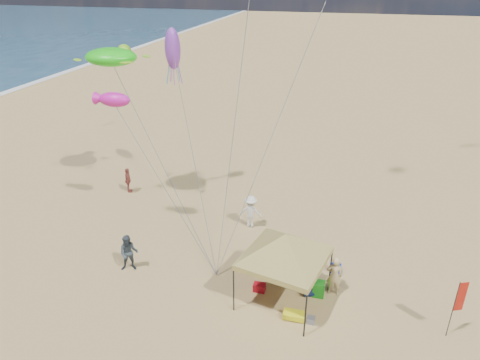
{
  "coord_description": "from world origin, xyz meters",
  "views": [
    {
      "loc": [
        4.99,
        -15.66,
        13.33
      ],
      "look_at": [
        0.0,
        3.0,
        4.0
      ],
      "focal_mm": 33.0,
      "sensor_mm": 36.0,
      "label": 1
    }
  ],
  "objects_px": {
    "cooler_blue": "(335,268)",
    "person_near_a": "(334,276)",
    "canopy_tent": "(286,237)",
    "person_near_c": "(251,212)",
    "cooler_red": "(259,287)",
    "feather_flag": "(459,300)",
    "person_near_b": "(129,253)",
    "chair_yellow": "(250,260)",
    "person_far_a": "(128,180)",
    "chair_green": "(319,289)",
    "beach_cart": "(294,315)"
  },
  "relations": [
    {
      "from": "cooler_red",
      "to": "feather_flag",
      "type": "bearing_deg",
      "value": -4.77
    },
    {
      "from": "chair_yellow",
      "to": "cooler_blue",
      "type": "bearing_deg",
      "value": 8.57
    },
    {
      "from": "beach_cart",
      "to": "cooler_blue",
      "type": "bearing_deg",
      "value": 68.71
    },
    {
      "from": "cooler_blue",
      "to": "person_far_a",
      "type": "xyz_separation_m",
      "value": [
        -13.71,
        5.09,
        0.65
      ]
    },
    {
      "from": "canopy_tent",
      "to": "cooler_red",
      "type": "bearing_deg",
      "value": 164.35
    },
    {
      "from": "feather_flag",
      "to": "chair_yellow",
      "type": "distance_m",
      "value": 9.29
    },
    {
      "from": "cooler_blue",
      "to": "person_near_c",
      "type": "distance_m",
      "value": 5.83
    },
    {
      "from": "chair_green",
      "to": "beach_cart",
      "type": "bearing_deg",
      "value": -115.14
    },
    {
      "from": "cooler_blue",
      "to": "person_near_c",
      "type": "height_order",
      "value": "person_near_c"
    },
    {
      "from": "feather_flag",
      "to": "chair_yellow",
      "type": "xyz_separation_m",
      "value": [
        -8.86,
        2.39,
        -1.46
      ]
    },
    {
      "from": "canopy_tent",
      "to": "person_near_b",
      "type": "relative_size",
      "value": 3.32
    },
    {
      "from": "canopy_tent",
      "to": "chair_yellow",
      "type": "relative_size",
      "value": 8.99
    },
    {
      "from": "cooler_red",
      "to": "cooler_blue",
      "type": "relative_size",
      "value": 1.0
    },
    {
      "from": "cooler_red",
      "to": "cooler_blue",
      "type": "height_order",
      "value": "same"
    },
    {
      "from": "canopy_tent",
      "to": "feather_flag",
      "type": "height_order",
      "value": "canopy_tent"
    },
    {
      "from": "person_far_a",
      "to": "person_near_b",
      "type": "bearing_deg",
      "value": -174.22
    },
    {
      "from": "feather_flag",
      "to": "chair_green",
      "type": "distance_m",
      "value": 5.65
    },
    {
      "from": "feather_flag",
      "to": "chair_green",
      "type": "height_order",
      "value": "feather_flag"
    },
    {
      "from": "chair_green",
      "to": "person_far_a",
      "type": "relative_size",
      "value": 0.42
    },
    {
      "from": "person_near_c",
      "to": "person_far_a",
      "type": "bearing_deg",
      "value": -15.71
    },
    {
      "from": "chair_yellow",
      "to": "person_far_a",
      "type": "distance_m",
      "value": 11.16
    },
    {
      "from": "person_near_a",
      "to": "person_near_c",
      "type": "relative_size",
      "value": 1.0
    },
    {
      "from": "canopy_tent",
      "to": "feather_flag",
      "type": "relative_size",
      "value": 2.34
    },
    {
      "from": "canopy_tent",
      "to": "cooler_red",
      "type": "relative_size",
      "value": 11.65
    },
    {
      "from": "cooler_blue",
      "to": "person_near_c",
      "type": "relative_size",
      "value": 0.28
    },
    {
      "from": "person_near_a",
      "to": "person_near_b",
      "type": "bearing_deg",
      "value": -0.14
    },
    {
      "from": "canopy_tent",
      "to": "feather_flag",
      "type": "bearing_deg",
      "value": -2.93
    },
    {
      "from": "chair_green",
      "to": "person_near_b",
      "type": "height_order",
      "value": "person_near_b"
    },
    {
      "from": "person_near_b",
      "to": "beach_cart",
      "type": "bearing_deg",
      "value": -28.49
    },
    {
      "from": "canopy_tent",
      "to": "chair_green",
      "type": "distance_m",
      "value": 3.4
    },
    {
      "from": "person_far_a",
      "to": "person_near_c",
      "type": "bearing_deg",
      "value": -126.1
    },
    {
      "from": "cooler_blue",
      "to": "chair_yellow",
      "type": "height_order",
      "value": "chair_yellow"
    },
    {
      "from": "feather_flag",
      "to": "cooler_red",
      "type": "height_order",
      "value": "feather_flag"
    },
    {
      "from": "feather_flag",
      "to": "chair_green",
      "type": "bearing_deg",
      "value": 168.67
    },
    {
      "from": "cooler_red",
      "to": "chair_green",
      "type": "relative_size",
      "value": 0.77
    },
    {
      "from": "cooler_blue",
      "to": "person_near_b",
      "type": "distance_m",
      "value": 10.01
    },
    {
      "from": "chair_green",
      "to": "cooler_blue",
      "type": "bearing_deg",
      "value": 72.42
    },
    {
      "from": "cooler_blue",
      "to": "person_near_a",
      "type": "relative_size",
      "value": 0.28
    },
    {
      "from": "person_near_a",
      "to": "feather_flag",
      "type": "bearing_deg",
      "value": 158.96
    },
    {
      "from": "canopy_tent",
      "to": "person_far_a",
      "type": "xyz_separation_m",
      "value": [
        -11.58,
        7.75,
        -2.47
      ]
    },
    {
      "from": "cooler_blue",
      "to": "person_near_a",
      "type": "bearing_deg",
      "value": -90.34
    },
    {
      "from": "feather_flag",
      "to": "beach_cart",
      "type": "distance_m",
      "value": 6.43
    },
    {
      "from": "feather_flag",
      "to": "beach_cart",
      "type": "height_order",
      "value": "feather_flag"
    },
    {
      "from": "chair_yellow",
      "to": "person_far_a",
      "type": "relative_size",
      "value": 0.42
    },
    {
      "from": "cooler_blue",
      "to": "person_near_a",
      "type": "xyz_separation_m",
      "value": [
        -0.01,
        -1.63,
        0.77
      ]
    },
    {
      "from": "beach_cart",
      "to": "cooler_red",
      "type": "bearing_deg",
      "value": 142.71
    },
    {
      "from": "person_near_b",
      "to": "person_near_c",
      "type": "xyz_separation_m",
      "value": [
        4.72,
        5.37,
        0.01
      ]
    },
    {
      "from": "canopy_tent",
      "to": "person_near_c",
      "type": "xyz_separation_m",
      "value": [
        -2.84,
        5.62,
        -2.35
      ]
    },
    {
      "from": "person_near_b",
      "to": "person_near_c",
      "type": "distance_m",
      "value": 7.15
    },
    {
      "from": "canopy_tent",
      "to": "person_near_c",
      "type": "height_order",
      "value": "canopy_tent"
    }
  ]
}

